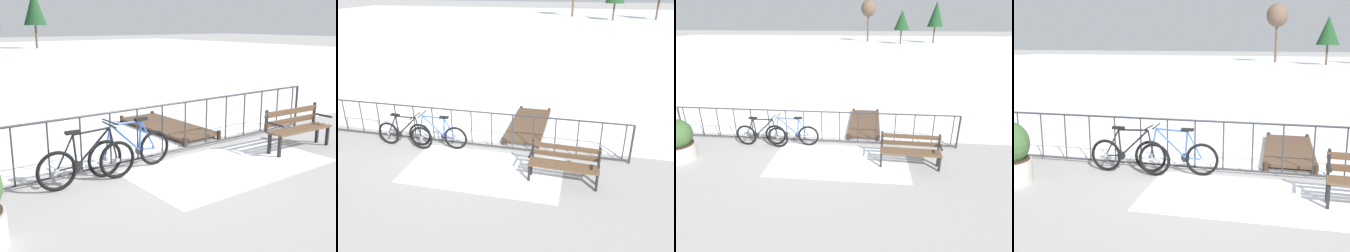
% 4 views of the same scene
% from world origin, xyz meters
% --- Properties ---
extents(ground_plane, '(160.00, 160.00, 0.00)m').
position_xyz_m(ground_plane, '(0.00, 0.00, 0.00)').
color(ground_plane, gray).
extents(snow_patch, '(3.83, 1.98, 0.01)m').
position_xyz_m(snow_patch, '(0.98, -1.20, 0.00)').
color(snow_patch, white).
rests_on(snow_patch, ground).
extents(railing_fence, '(9.06, 0.06, 1.07)m').
position_xyz_m(railing_fence, '(0.00, 0.00, 0.56)').
color(railing_fence, '#2D2D33').
rests_on(railing_fence, ground).
extents(bicycle_near_railing, '(1.71, 0.52, 0.97)m').
position_xyz_m(bicycle_near_railing, '(-1.53, -0.44, 0.37)').
color(bicycle_near_railing, black).
rests_on(bicycle_near_railing, ground).
extents(bicycle_second, '(1.71, 0.52, 0.97)m').
position_xyz_m(bicycle_second, '(-0.61, -0.28, 0.37)').
color(bicycle_second, black).
rests_on(bicycle_second, ground).
extents(park_bench, '(1.62, 0.55, 0.89)m').
position_xyz_m(park_bench, '(2.92, -1.19, 0.51)').
color(park_bench, brown).
rests_on(park_bench, ground).
extents(wooden_dock, '(1.10, 2.81, 0.20)m').
position_xyz_m(wooden_dock, '(1.61, 1.65, 0.12)').
color(wooden_dock, '#4C3828').
rests_on(wooden_dock, ground).
extents(tree_far_west, '(2.36, 2.36, 6.17)m').
position_xyz_m(tree_far_west, '(11.34, 38.42, 4.29)').
color(tree_far_west, brown).
rests_on(tree_far_west, ground).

